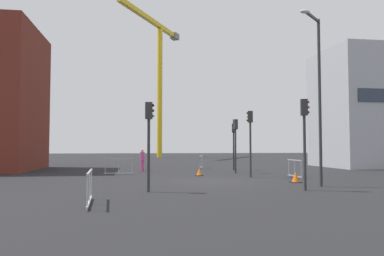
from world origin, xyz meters
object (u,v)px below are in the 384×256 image
(construction_crane, at_px, (158,66))
(pedestrian_walking, at_px, (142,158))
(traffic_cone_by_barrier, at_px, (296,178))
(traffic_cone_orange, at_px, (199,172))
(streetlamp_tall, at_px, (318,87))
(traffic_light_median, at_px, (305,129))
(traffic_light_corner, at_px, (149,131))
(traffic_light_near, at_px, (235,137))
(traffic_light_crosswalk, at_px, (234,139))
(traffic_light_verge, at_px, (250,133))

(construction_crane, xyz_separation_m, pedestrian_walking, (-2.92, -34.53, -14.74))
(construction_crane, xyz_separation_m, traffic_cone_by_barrier, (4.89, -44.42, -15.46))
(traffic_cone_orange, height_order, traffic_cone_by_barrier, traffic_cone_by_barrier)
(streetlamp_tall, height_order, traffic_light_median, streetlamp_tall)
(construction_crane, distance_m, traffic_light_median, 49.68)
(traffic_cone_orange, relative_size, traffic_cone_by_barrier, 0.89)
(traffic_light_corner, relative_size, traffic_light_near, 0.99)
(streetlamp_tall, relative_size, pedestrian_walking, 4.76)
(traffic_light_near, bearing_deg, traffic_light_corner, -122.84)
(traffic_light_median, xyz_separation_m, pedestrian_walking, (-6.76, 13.24, -1.66))
(streetlamp_tall, height_order, traffic_light_crosswalk, streetlamp_tall)
(construction_crane, relative_size, traffic_light_verge, 5.77)
(traffic_light_verge, height_order, traffic_cone_orange, traffic_light_verge)
(construction_crane, height_order, streetlamp_tall, construction_crane)
(traffic_cone_by_barrier, bearing_deg, traffic_light_near, 101.51)
(traffic_light_corner, distance_m, traffic_cone_by_barrier, 8.49)
(traffic_light_corner, relative_size, traffic_cone_by_barrier, 6.77)
(traffic_light_near, bearing_deg, traffic_light_median, -88.08)
(traffic_light_corner, height_order, pedestrian_walking, traffic_light_corner)
(pedestrian_walking, distance_m, traffic_cone_orange, 6.02)
(streetlamp_tall, height_order, traffic_light_verge, streetlamp_tall)
(streetlamp_tall, relative_size, traffic_light_near, 2.11)
(construction_crane, bearing_deg, traffic_light_verge, -85.07)
(construction_crane, distance_m, traffic_light_crosswalk, 37.09)
(pedestrian_walking, xyz_separation_m, traffic_cone_orange, (3.58, -4.78, -0.74))
(traffic_light_crosswalk, bearing_deg, construction_crane, 96.99)
(traffic_light_crosswalk, relative_size, traffic_light_verge, 0.91)
(traffic_light_corner, bearing_deg, traffic_light_verge, 45.13)
(traffic_light_median, height_order, traffic_light_crosswalk, traffic_light_median)
(traffic_cone_orange, bearing_deg, traffic_cone_by_barrier, -50.44)
(traffic_cone_orange, bearing_deg, traffic_light_verge, -30.51)
(traffic_light_median, distance_m, traffic_light_verge, 6.78)
(traffic_light_verge, bearing_deg, traffic_light_median, -87.37)
(traffic_cone_orange, bearing_deg, traffic_light_near, 30.74)
(streetlamp_tall, relative_size, traffic_light_median, 2.03)
(traffic_light_near, xyz_separation_m, pedestrian_walking, (-6.42, 3.09, -1.57))
(traffic_light_median, relative_size, traffic_cone_by_barrier, 7.12)
(traffic_light_verge, bearing_deg, traffic_cone_orange, 149.49)
(construction_crane, xyz_separation_m, traffic_light_verge, (3.54, -41.00, -13.01))
(traffic_light_crosswalk, bearing_deg, pedestrian_walking, -178.95)
(pedestrian_walking, height_order, traffic_cone_by_barrier, pedestrian_walking)
(construction_crane, relative_size, traffic_light_crosswalk, 6.34)
(construction_crane, height_order, traffic_light_corner, construction_crane)
(pedestrian_walking, relative_size, traffic_cone_orange, 3.43)
(traffic_cone_orange, bearing_deg, pedestrian_walking, 126.87)
(traffic_light_corner, xyz_separation_m, traffic_light_verge, (6.29, 6.32, 0.20))
(construction_crane, distance_m, traffic_light_verge, 43.16)
(streetlamp_tall, distance_m, traffic_cone_orange, 9.60)
(traffic_light_crosswalk, distance_m, pedestrian_walking, 7.30)
(construction_crane, bearing_deg, streetlamp_tall, -83.75)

